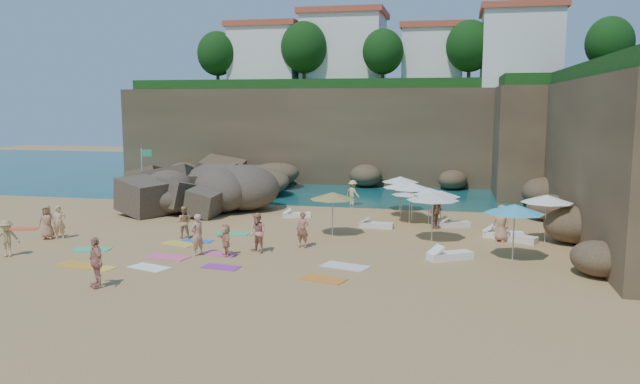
% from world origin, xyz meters
% --- Properties ---
extents(ground, '(120.00, 120.00, 0.00)m').
position_xyz_m(ground, '(0.00, 0.00, 0.00)').
color(ground, tan).
rests_on(ground, ground).
extents(seawater, '(120.00, 120.00, 0.00)m').
position_xyz_m(seawater, '(0.00, 30.00, 0.00)').
color(seawater, '#0C4751').
rests_on(seawater, ground).
extents(cliff_back, '(44.00, 8.00, 8.00)m').
position_xyz_m(cliff_back, '(2.00, 25.00, 4.00)').
color(cliff_back, brown).
rests_on(cliff_back, ground).
extents(cliff_right, '(8.00, 30.00, 8.00)m').
position_xyz_m(cliff_right, '(19.00, 8.00, 4.00)').
color(cliff_right, brown).
rests_on(cliff_right, ground).
extents(cliff_corner, '(10.00, 12.00, 8.00)m').
position_xyz_m(cliff_corner, '(17.00, 20.00, 4.00)').
color(cliff_corner, brown).
rests_on(cliff_corner, ground).
extents(rock_promontory, '(12.00, 7.00, 2.00)m').
position_xyz_m(rock_promontory, '(-11.00, 16.00, 0.00)').
color(rock_promontory, brown).
rests_on(rock_promontory, ground).
extents(clifftop_buildings, '(28.48, 9.48, 7.00)m').
position_xyz_m(clifftop_buildings, '(2.96, 25.79, 11.24)').
color(clifftop_buildings, white).
rests_on(clifftop_buildings, cliff_back).
extents(clifftop_trees, '(35.60, 23.82, 4.40)m').
position_xyz_m(clifftop_trees, '(4.78, 19.52, 11.26)').
color(clifftop_trees, '#11380F').
rests_on(clifftop_trees, ground).
extents(marina_masts, '(3.10, 0.10, 6.00)m').
position_xyz_m(marina_masts, '(-16.50, 30.00, 3.00)').
color(marina_masts, white).
rests_on(marina_masts, ground).
extents(rock_outcrop, '(8.29, 6.94, 2.90)m').
position_xyz_m(rock_outcrop, '(-6.46, 6.61, 0.00)').
color(rock_outcrop, brown).
rests_on(rock_outcrop, ground).
extents(flag_pole, '(0.76, 0.08, 3.92)m').
position_xyz_m(flag_pole, '(-10.59, 7.08, 2.50)').
color(flag_pole, silver).
rests_on(flag_pole, ground).
extents(parasol_0, '(2.33, 2.33, 2.20)m').
position_xyz_m(parasol_0, '(5.79, 9.49, 2.02)').
color(parasol_0, silver).
rests_on(parasol_0, ground).
extents(parasol_1, '(2.37, 2.37, 2.24)m').
position_xyz_m(parasol_1, '(6.77, 6.12, 2.05)').
color(parasol_1, silver).
rests_on(parasol_1, ground).
extents(parasol_2, '(2.19, 2.19, 2.07)m').
position_xyz_m(parasol_2, '(7.77, 5.45, 1.90)').
color(parasol_2, silver).
rests_on(parasol_2, ground).
extents(parasol_3, '(2.25, 2.25, 2.13)m').
position_xyz_m(parasol_3, '(6.05, 7.31, 1.95)').
color(parasol_3, silver).
rests_on(parasol_3, ground).
extents(parasol_4, '(2.12, 2.12, 2.01)m').
position_xyz_m(parasol_4, '(8.43, 4.90, 1.84)').
color(parasol_4, silver).
rests_on(parasol_4, ground).
extents(parasol_5, '(2.60, 2.60, 2.46)m').
position_xyz_m(parasol_5, '(8.11, 0.98, 2.26)').
color(parasol_5, silver).
rests_on(parasol_5, ground).
extents(parasol_6, '(2.39, 2.39, 2.26)m').
position_xyz_m(parasol_6, '(3.04, 1.27, 2.07)').
color(parasol_6, silver).
rests_on(parasol_6, ground).
extents(parasol_7, '(2.06, 2.06, 1.95)m').
position_xyz_m(parasol_7, '(6.67, 5.51, 1.79)').
color(parasol_7, silver).
rests_on(parasol_7, ground).
extents(parasol_8, '(2.49, 2.49, 2.36)m').
position_xyz_m(parasol_8, '(13.57, 1.94, 2.17)').
color(parasol_8, silver).
rests_on(parasol_8, ground).
extents(parasol_10, '(2.61, 2.61, 2.47)m').
position_xyz_m(parasol_10, '(11.72, -2.05, 2.26)').
color(parasol_10, silver).
rests_on(parasol_10, ground).
extents(lounger_0, '(1.72, 1.17, 0.26)m').
position_xyz_m(lounger_0, '(-0.08, 5.97, 0.13)').
color(lounger_0, white).
rests_on(lounger_0, ground).
extents(lounger_1, '(1.87, 0.73, 0.29)m').
position_xyz_m(lounger_1, '(5.02, 3.79, 0.14)').
color(lounger_1, white).
rests_on(lounger_1, ground).
extents(lounger_2, '(2.02, 0.71, 0.31)m').
position_xyz_m(lounger_2, '(11.63, 2.64, 0.16)').
color(lounger_2, white).
rests_on(lounger_2, ground).
extents(lounger_3, '(1.90, 1.19, 0.28)m').
position_xyz_m(lounger_3, '(9.16, 4.91, 0.14)').
color(lounger_3, silver).
rests_on(lounger_3, ground).
extents(lounger_4, '(2.15, 1.54, 0.32)m').
position_xyz_m(lounger_4, '(12.19, 1.80, 0.16)').
color(lounger_4, silver).
rests_on(lounger_4, ground).
extents(lounger_5, '(2.08, 1.62, 0.31)m').
position_xyz_m(lounger_5, '(9.05, -2.53, 0.16)').
color(lounger_5, white).
rests_on(lounger_5, ground).
extents(towel_1, '(2.02, 1.21, 0.03)m').
position_xyz_m(towel_1, '(-3.23, -4.86, 0.02)').
color(towel_1, '#EB5B80').
rests_on(towel_1, ground).
extents(towel_2, '(2.03, 1.25, 0.03)m').
position_xyz_m(towel_2, '(-6.27, -6.91, 0.02)').
color(towel_2, gold).
rests_on(towel_2, ground).
extents(towel_3, '(1.85, 1.19, 0.03)m').
position_xyz_m(towel_3, '(-7.35, -4.26, 0.02)').
color(towel_3, '#38C67B').
rests_on(towel_3, ground).
extents(towel_4, '(1.64, 1.09, 0.03)m').
position_xyz_m(towel_4, '(-5.25, -7.11, 0.01)').
color(towel_4, gold).
rests_on(towel_4, ground).
extents(towel_5, '(1.89, 1.35, 0.03)m').
position_xyz_m(towel_5, '(-3.16, -6.65, 0.02)').
color(towel_5, white).
rests_on(towel_5, ground).
extents(towel_6, '(1.65, 0.97, 0.03)m').
position_xyz_m(towel_6, '(-0.27, -5.96, 0.01)').
color(towel_6, purple).
rests_on(towel_6, ground).
extents(towel_7, '(1.73, 1.21, 0.03)m').
position_xyz_m(towel_7, '(-13.75, -0.78, 0.01)').
color(towel_7, '#EF432A').
rests_on(towel_7, ground).
extents(towel_8, '(1.60, 0.80, 0.03)m').
position_xyz_m(towel_8, '(-3.28, -1.60, 0.01)').
color(towel_8, blue).
rests_on(towel_8, ground).
extents(towel_9, '(1.74, 1.13, 0.03)m').
position_xyz_m(towel_9, '(-1.16, -3.81, 0.01)').
color(towel_9, '#D4528F').
rests_on(towel_9, ground).
extents(towel_10, '(1.97, 1.37, 0.03)m').
position_xyz_m(towel_10, '(4.25, -6.81, 0.02)').
color(towel_10, orange).
rests_on(towel_10, ground).
extents(towel_11, '(1.81, 0.91, 0.03)m').
position_xyz_m(towel_11, '(-2.17, 0.52, 0.02)').
color(towel_11, '#36BE6C').
rests_on(towel_11, ground).
extents(towel_12, '(1.96, 1.44, 0.03)m').
position_xyz_m(towel_12, '(-3.85, -2.29, 0.02)').
color(towel_12, gold).
rests_on(towel_12, ground).
extents(towel_13, '(2.15, 1.50, 0.03)m').
position_xyz_m(towel_13, '(4.76, -4.74, 0.02)').
color(towel_13, silver).
rests_on(towel_13, ground).
extents(person_stand_0, '(0.73, 0.65, 1.69)m').
position_xyz_m(person_stand_0, '(-10.26, -2.45, 0.84)').
color(person_stand_0, tan).
rests_on(person_stand_0, ground).
extents(person_stand_1, '(0.88, 0.74, 1.63)m').
position_xyz_m(person_stand_1, '(-4.22, -0.92, 0.82)').
color(person_stand_1, tan).
rests_on(person_stand_1, ground).
extents(person_stand_2, '(1.15, 0.99, 1.69)m').
position_xyz_m(person_stand_2, '(2.50, 11.02, 0.84)').
color(person_stand_2, '#E0BD7F').
rests_on(person_stand_2, ground).
extents(person_stand_3, '(0.93, 1.22, 1.93)m').
position_xyz_m(person_stand_3, '(8.20, 4.25, 0.96)').
color(person_stand_3, '#9E6C4F').
rests_on(person_stand_3, ground).
extents(person_stand_4, '(1.02, 0.83, 1.83)m').
position_xyz_m(person_stand_4, '(11.47, 1.70, 0.92)').
color(person_stand_4, tan).
rests_on(person_stand_4, ground).
extents(person_stand_5, '(1.71, 1.29, 1.83)m').
position_xyz_m(person_stand_5, '(-7.58, 9.68, 0.92)').
color(person_stand_5, '#AB6E55').
rests_on(person_stand_5, ground).
extents(person_stand_6, '(0.69, 0.81, 1.89)m').
position_xyz_m(person_stand_6, '(-2.07, -4.21, 0.94)').
color(person_stand_6, tan).
rests_on(person_stand_6, ground).
extents(person_lie_0, '(1.81, 1.94, 0.43)m').
position_xyz_m(person_lie_0, '(-10.24, -6.26, 0.22)').
color(person_lie_0, tan).
rests_on(person_lie_0, ground).
extents(person_lie_1, '(2.04, 2.15, 0.46)m').
position_xyz_m(person_lie_1, '(-3.73, -9.64, 0.23)').
color(person_lie_1, tan).
rests_on(person_lie_1, ground).
extents(person_lie_2, '(1.41, 1.88, 0.45)m').
position_xyz_m(person_lie_2, '(-10.80, -2.65, 0.23)').
color(person_lie_2, '#A97654').
rests_on(person_lie_2, ground).
extents(person_lie_3, '(1.93, 1.91, 0.38)m').
position_xyz_m(person_lie_3, '(-0.77, -4.08, 0.19)').
color(person_lie_3, tan).
rests_on(person_lie_3, ground).
extents(person_lie_4, '(0.95, 1.78, 0.40)m').
position_xyz_m(person_lie_4, '(2.19, -1.73, 0.20)').
color(person_lie_4, '#A16250').
rests_on(person_lie_4, ground).
extents(person_lie_5, '(1.62, 2.00, 0.68)m').
position_xyz_m(person_lie_5, '(0.44, -3.18, 0.34)').
color(person_lie_5, tan).
rests_on(person_lie_5, ground).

